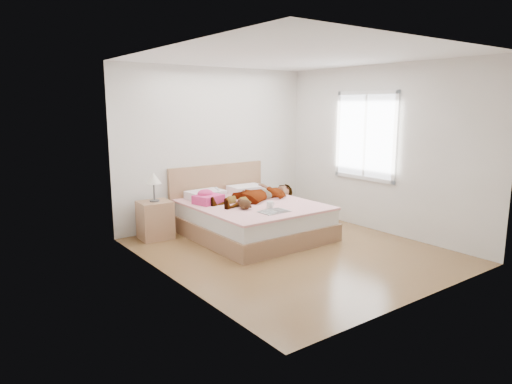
# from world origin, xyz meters

# --- Properties ---
(ground) EXTENTS (4.00, 4.00, 0.00)m
(ground) POSITION_xyz_m (0.00, 0.00, 0.00)
(ground) COLOR #57381B
(ground) RESTS_ON ground
(woman) EXTENTS (1.78, 0.95, 0.23)m
(woman) POSITION_xyz_m (0.24, 1.13, 0.63)
(woman) COLOR silver
(woman) RESTS_ON bed
(hair) EXTENTS (0.55, 0.61, 0.07)m
(hair) POSITION_xyz_m (-0.33, 1.58, 0.55)
(hair) COLOR black
(hair) RESTS_ON bed
(phone) EXTENTS (0.06, 0.09, 0.05)m
(phone) POSITION_xyz_m (-0.26, 1.53, 0.68)
(phone) COLOR silver
(phone) RESTS_ON bed
(room_shell) EXTENTS (4.00, 4.00, 4.00)m
(room_shell) POSITION_xyz_m (1.77, 0.30, 1.50)
(room_shell) COLOR white
(room_shell) RESTS_ON ground
(bed) EXTENTS (1.80, 2.08, 1.00)m
(bed) POSITION_xyz_m (0.00, 1.04, 0.28)
(bed) COLOR brown
(bed) RESTS_ON ground
(towel) EXTENTS (0.47, 0.41, 0.21)m
(towel) POSITION_xyz_m (-0.55, 1.35, 0.60)
(towel) COLOR #E63E7B
(towel) RESTS_ON bed
(magazine) EXTENTS (0.42, 0.28, 0.02)m
(magazine) POSITION_xyz_m (-0.09, 0.30, 0.52)
(magazine) COLOR silver
(magazine) RESTS_ON bed
(coffee_mug) EXTENTS (0.13, 0.09, 0.10)m
(coffee_mug) POSITION_xyz_m (-0.00, 0.51, 0.56)
(coffee_mug) COLOR white
(coffee_mug) RESTS_ON bed
(plush_toy) EXTENTS (0.17, 0.26, 0.14)m
(plush_toy) POSITION_xyz_m (-0.33, 0.69, 0.59)
(plush_toy) COLOR black
(plush_toy) RESTS_ON bed
(nightstand) EXTENTS (0.49, 0.44, 1.01)m
(nightstand) POSITION_xyz_m (-1.27, 1.69, 0.33)
(nightstand) COLOR #916643
(nightstand) RESTS_ON ground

